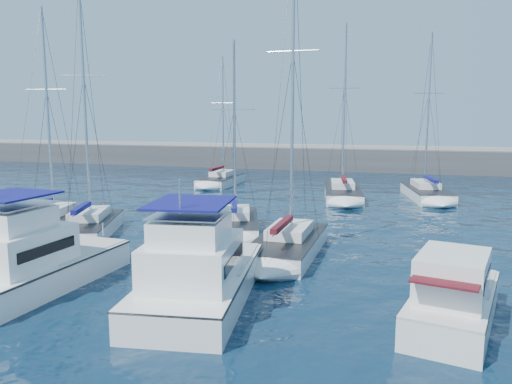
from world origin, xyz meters
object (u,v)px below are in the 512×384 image
(sailboat_mid_d, at_px, (288,244))
(sailboat_back_c, at_px, (426,193))
(sailboat_mid_a, at_px, (49,222))
(sailboat_mid_b, at_px, (88,226))
(motor_yacht_stbd_inner, at_px, (198,276))
(sailboat_back_a, at_px, (221,180))
(sailboat_back_b, at_px, (343,192))
(motor_yacht_stbd_outer, at_px, (453,300))
(motor_yacht_port_inner, at_px, (30,263))
(sailboat_mid_c, at_px, (235,225))

(sailboat_mid_d, bearing_deg, sailboat_back_c, 70.15)
(sailboat_mid_a, bearing_deg, sailboat_mid_b, -18.64)
(motor_yacht_stbd_inner, relative_size, sailboat_back_c, 0.63)
(sailboat_mid_a, relative_size, sailboat_back_a, 1.03)
(sailboat_mid_a, relative_size, sailboat_back_b, 0.91)
(motor_yacht_stbd_outer, height_order, sailboat_back_b, sailboat_back_b)
(motor_yacht_port_inner, xyz_separation_m, motor_yacht_stbd_inner, (7.66, 0.47, -0.00))
(sailboat_back_b, bearing_deg, sailboat_back_a, 149.67)
(motor_yacht_port_inner, height_order, motor_yacht_stbd_inner, same)
(sailboat_mid_b, bearing_deg, sailboat_back_a, 70.05)
(sailboat_mid_b, xyz_separation_m, sailboat_mid_c, (8.76, 3.14, -0.04))
(sailboat_mid_a, height_order, sailboat_mid_d, sailboat_mid_d)
(motor_yacht_port_inner, bearing_deg, sailboat_mid_a, 128.62)
(motor_yacht_stbd_outer, xyz_separation_m, sailboat_mid_b, (-20.88, 8.40, -0.39))
(sailboat_mid_c, distance_m, sailboat_back_b, 16.67)
(motor_yacht_stbd_outer, xyz_separation_m, sailboat_back_a, (-20.87, 32.72, -0.43))
(sailboat_back_a, relative_size, sailboat_back_b, 0.89)
(motor_yacht_port_inner, xyz_separation_m, sailboat_mid_d, (9.53, 8.52, -0.58))
(sailboat_back_b, bearing_deg, motor_yacht_port_inner, -119.10)
(sailboat_mid_b, distance_m, sailboat_back_c, 29.91)
(sailboat_mid_a, xyz_separation_m, sailboat_mid_d, (16.40, -1.25, 0.03))
(sailboat_back_c, bearing_deg, motor_yacht_stbd_inner, -118.97)
(sailboat_mid_d, xyz_separation_m, sailboat_back_a, (-13.16, 25.19, -0.04))
(motor_yacht_port_inner, xyz_separation_m, sailboat_back_a, (-3.63, 33.71, -0.62))
(motor_yacht_stbd_inner, bearing_deg, sailboat_mid_c, 93.99)
(sailboat_mid_c, bearing_deg, sailboat_mid_a, 175.37)
(motor_yacht_port_inner, bearing_deg, sailboat_mid_d, 45.28)
(sailboat_mid_c, bearing_deg, sailboat_back_a, 94.83)
(sailboat_mid_b, height_order, sailboat_back_c, sailboat_mid_b)
(motor_yacht_stbd_inner, height_order, sailboat_mid_b, sailboat_mid_b)
(sailboat_mid_c, bearing_deg, motor_yacht_port_inner, -129.81)
(sailboat_mid_a, bearing_deg, sailboat_back_c, 28.28)
(motor_yacht_stbd_inner, relative_size, sailboat_mid_d, 0.55)
(sailboat_mid_b, height_order, sailboat_mid_c, sailboat_mid_b)
(sailboat_mid_b, bearing_deg, motor_yacht_stbd_outer, -41.83)
(motor_yacht_stbd_outer, height_order, sailboat_mid_b, sailboat_mid_b)
(motor_yacht_stbd_inner, bearing_deg, sailboat_mid_d, 69.01)
(sailboat_mid_c, xyz_separation_m, sailboat_back_c, (12.46, 17.93, 0.01))
(sailboat_mid_b, bearing_deg, sailboat_mid_c, -0.19)
(sailboat_mid_b, height_order, sailboat_mid_d, sailboat_mid_d)
(sailboat_mid_b, relative_size, sailboat_back_b, 0.99)
(sailboat_mid_b, distance_m, sailboat_back_a, 24.32)
(motor_yacht_stbd_inner, relative_size, sailboat_mid_c, 0.77)
(motor_yacht_stbd_outer, relative_size, sailboat_mid_c, 0.56)
(motor_yacht_stbd_outer, height_order, sailboat_back_c, sailboat_back_c)
(motor_yacht_port_inner, relative_size, sailboat_mid_d, 0.50)
(motor_yacht_port_inner, bearing_deg, motor_yacht_stbd_inner, 7.03)
(sailboat_back_b, bearing_deg, sailboat_mid_d, -101.28)
(motor_yacht_stbd_outer, xyz_separation_m, sailboat_mid_a, (-24.11, 8.78, -0.42))
(motor_yacht_port_inner, height_order, sailboat_back_c, sailboat_back_c)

